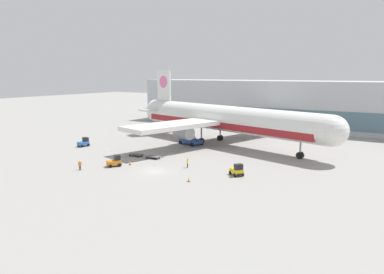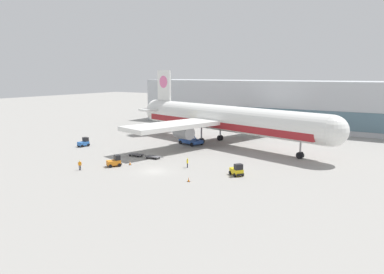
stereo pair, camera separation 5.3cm
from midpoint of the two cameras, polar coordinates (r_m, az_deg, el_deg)
ground_plane at (r=63.14m, az=-5.78°, el=-5.21°), size 400.00×400.00×0.00m
terminal_building at (r=118.94m, az=13.23°, el=4.98°), size 90.00×18.20×14.00m
airplane_main at (r=86.14m, az=4.52°, el=2.75°), size 56.88×48.44×17.00m
scissor_lift_loader at (r=85.70m, az=-0.19°, el=0.22°), size 5.80×4.48×5.56m
baggage_tug_foreground at (r=87.20m, az=-16.17°, el=-0.82°), size 1.89×2.60×2.00m
baggage_tug_mid at (r=67.23m, az=-11.73°, el=-3.68°), size 2.53×2.82×2.00m
baggage_tug_far at (r=60.42m, az=6.85°, el=-5.05°), size 2.80×2.63×2.00m
baggage_dolly_lead at (r=74.72m, az=-8.56°, el=-2.63°), size 3.76×1.78×0.48m
baggage_dolly_second at (r=72.30m, az=-5.98°, el=-2.99°), size 3.76×1.78×0.48m
ground_crew_near at (r=64.93m, az=-0.72°, el=-3.87°), size 0.33×0.54×1.66m
ground_crew_far at (r=65.97m, az=-16.75°, el=-4.03°), size 0.41×0.45×1.71m
traffic_cone_near at (r=56.80m, az=-0.53°, el=-6.50°), size 0.40×0.40×0.69m
traffic_cone_far at (r=67.86m, az=-9.45°, el=-3.91°), size 0.40×0.40×0.77m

